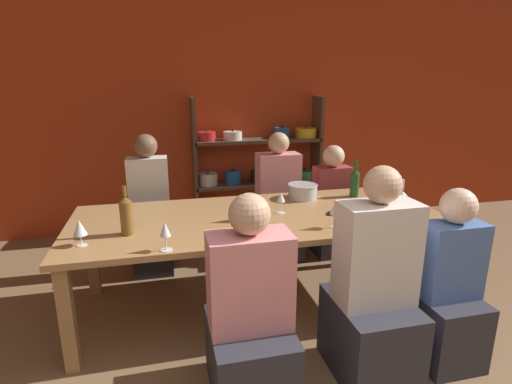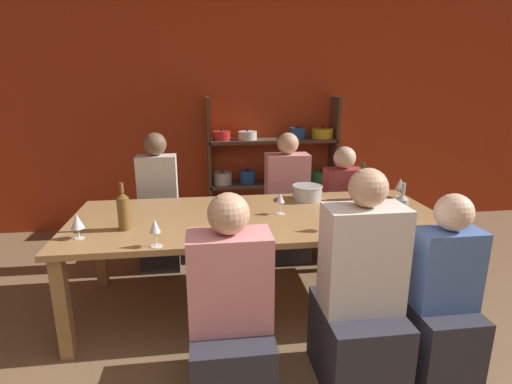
{
  "view_description": "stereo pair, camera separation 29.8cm",
  "coord_description": "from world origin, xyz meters",
  "px_view_note": "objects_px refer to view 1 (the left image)",
  "views": [
    {
      "loc": [
        -0.63,
        -0.77,
        1.66
      ],
      "look_at": [
        0.04,
        2.03,
        0.87
      ],
      "focal_mm": 28.0,
      "sensor_mm": 36.0,
      "label": 1
    },
    {
      "loc": [
        -0.34,
        -0.82,
        1.66
      ],
      "look_at": [
        0.04,
        2.03,
        0.87
      ],
      "focal_mm": 28.0,
      "sensor_mm": 36.0,
      "label": 2
    }
  ],
  "objects_px": {
    "wine_glass_white_a": "(165,231)",
    "wine_glass_red_a": "(80,228)",
    "cell_phone": "(337,214)",
    "person_far_b": "(151,220)",
    "shelf_unit": "(260,175)",
    "wine_bottle_dark": "(126,215)",
    "wine_bottle_amber": "(400,205)",
    "wine_glass_empty_b": "(281,198)",
    "person_near_c": "(250,325)",
    "wine_bottle_green": "(355,182)",
    "person_far_c": "(278,212)",
    "wine_glass_white_b": "(335,208)",
    "person_far_a": "(331,213)",
    "wine_glass_empty_a": "(243,204)",
    "dining_table": "(259,224)",
    "person_near_a": "(446,298)",
    "person_near_b": "(372,303)",
    "mixing_bowl": "(303,191)",
    "wine_glass_red_b": "(390,181)",
    "wine_glass_white_c": "(249,213)"
  },
  "relations": [
    {
      "from": "person_near_a",
      "to": "person_near_c",
      "type": "relative_size",
      "value": 0.96
    },
    {
      "from": "wine_glass_white_a",
      "to": "person_far_c",
      "type": "relative_size",
      "value": 0.14
    },
    {
      "from": "wine_glass_empty_a",
      "to": "dining_table",
      "type": "bearing_deg",
      "value": 31.68
    },
    {
      "from": "wine_glass_red_a",
      "to": "wine_bottle_amber",
      "type": "bearing_deg",
      "value": -1.74
    },
    {
      "from": "dining_table",
      "to": "wine_glass_white_c",
      "type": "bearing_deg",
      "value": -116.43
    },
    {
      "from": "person_near_a",
      "to": "person_near_c",
      "type": "height_order",
      "value": "person_near_c"
    },
    {
      "from": "wine_glass_empty_b",
      "to": "person_far_c",
      "type": "height_order",
      "value": "person_far_c"
    },
    {
      "from": "person_near_b",
      "to": "person_far_c",
      "type": "xyz_separation_m",
      "value": [
        -0.04,
        1.75,
        -0.01
      ]
    },
    {
      "from": "wine_glass_empty_b",
      "to": "wine_bottle_amber",
      "type": "bearing_deg",
      "value": -26.19
    },
    {
      "from": "wine_bottle_dark",
      "to": "wine_glass_white_b",
      "type": "xyz_separation_m",
      "value": [
        1.34,
        -0.2,
        0.0
      ]
    },
    {
      "from": "mixing_bowl",
      "to": "person_near_b",
      "type": "distance_m",
      "value": 1.28
    },
    {
      "from": "mixing_bowl",
      "to": "person_far_a",
      "type": "relative_size",
      "value": 0.23
    },
    {
      "from": "cell_phone",
      "to": "person_far_b",
      "type": "bearing_deg",
      "value": 145.32
    },
    {
      "from": "wine_glass_red_a",
      "to": "person_far_c",
      "type": "bearing_deg",
      "value": 36.33
    },
    {
      "from": "person_far_c",
      "to": "dining_table",
      "type": "bearing_deg",
      "value": 65.0
    },
    {
      "from": "wine_glass_empty_a",
      "to": "person_near_c",
      "type": "distance_m",
      "value": 0.91
    },
    {
      "from": "wine_glass_white_a",
      "to": "person_far_c",
      "type": "bearing_deg",
      "value": 51.31
    },
    {
      "from": "wine_glass_white_a",
      "to": "wine_glass_red_a",
      "type": "relative_size",
      "value": 1.08
    },
    {
      "from": "wine_bottle_amber",
      "to": "wine_glass_empty_b",
      "type": "relative_size",
      "value": 1.89
    },
    {
      "from": "wine_glass_empty_b",
      "to": "cell_phone",
      "type": "xyz_separation_m",
      "value": [
        0.39,
        -0.14,
        -0.11
      ]
    },
    {
      "from": "shelf_unit",
      "to": "wine_bottle_green",
      "type": "relative_size",
      "value": 4.8
    },
    {
      "from": "shelf_unit",
      "to": "wine_bottle_dark",
      "type": "distance_m",
      "value": 2.32
    },
    {
      "from": "person_near_b",
      "to": "wine_glass_white_c",
      "type": "bearing_deg",
      "value": 133.67
    },
    {
      "from": "person_near_a",
      "to": "wine_glass_red_a",
      "type": "bearing_deg",
      "value": 164.72
    },
    {
      "from": "wine_glass_red_a",
      "to": "wine_glass_red_b",
      "type": "xyz_separation_m",
      "value": [
        2.43,
        0.62,
        0.0
      ]
    },
    {
      "from": "person_near_b",
      "to": "person_far_c",
      "type": "distance_m",
      "value": 1.75
    },
    {
      "from": "wine_glass_white_a",
      "to": "wine_glass_red_a",
      "type": "distance_m",
      "value": 0.53
    },
    {
      "from": "wine_glass_white_b",
      "to": "person_far_a",
      "type": "distance_m",
      "value": 1.35
    },
    {
      "from": "person_near_c",
      "to": "wine_bottle_green",
      "type": "bearing_deg",
      "value": 44.74
    },
    {
      "from": "wine_glass_white_c",
      "to": "mixing_bowl",
      "type": "bearing_deg",
      "value": 46.22
    },
    {
      "from": "wine_bottle_dark",
      "to": "wine_glass_white_c",
      "type": "distance_m",
      "value": 0.78
    },
    {
      "from": "wine_bottle_amber",
      "to": "person_far_a",
      "type": "distance_m",
      "value": 1.23
    },
    {
      "from": "wine_bottle_green",
      "to": "person_near_a",
      "type": "bearing_deg",
      "value": -88.37
    },
    {
      "from": "wine_bottle_amber",
      "to": "wine_glass_white_b",
      "type": "relative_size",
      "value": 1.6
    },
    {
      "from": "wine_glass_empty_a",
      "to": "wine_glass_empty_b",
      "type": "height_order",
      "value": "wine_glass_empty_a"
    },
    {
      "from": "wine_bottle_green",
      "to": "cell_phone",
      "type": "relative_size",
      "value": 1.9
    },
    {
      "from": "wine_glass_white_a",
      "to": "wine_glass_white_c",
      "type": "xyz_separation_m",
      "value": [
        0.54,
        0.21,
        -0.01
      ]
    },
    {
      "from": "wine_glass_white_a",
      "to": "person_far_a",
      "type": "relative_size",
      "value": 0.16
    },
    {
      "from": "wine_glass_red_b",
      "to": "person_far_a",
      "type": "bearing_deg",
      "value": 124.48
    },
    {
      "from": "wine_bottle_amber",
      "to": "person_near_a",
      "type": "height_order",
      "value": "person_near_a"
    },
    {
      "from": "wine_bottle_dark",
      "to": "wine_glass_white_c",
      "type": "relative_size",
      "value": 1.88
    },
    {
      "from": "cell_phone",
      "to": "person_near_b",
      "type": "distance_m",
      "value": 0.82
    },
    {
      "from": "wine_glass_red_a",
      "to": "cell_phone",
      "type": "bearing_deg",
      "value": 5.57
    },
    {
      "from": "wine_glass_white_c",
      "to": "person_far_c",
      "type": "height_order",
      "value": "person_far_c"
    },
    {
      "from": "wine_glass_red_a",
      "to": "person_near_b",
      "type": "relative_size",
      "value": 0.13
    },
    {
      "from": "mixing_bowl",
      "to": "wine_glass_red_b",
      "type": "xyz_separation_m",
      "value": [
        0.8,
        -0.02,
        0.05
      ]
    },
    {
      "from": "person_far_b",
      "to": "shelf_unit",
      "type": "bearing_deg",
      "value": -144.32
    },
    {
      "from": "person_near_a",
      "to": "person_near_b",
      "type": "relative_size",
      "value": 0.87
    },
    {
      "from": "wine_bottle_dark",
      "to": "wine_glass_red_b",
      "type": "distance_m",
      "value": 2.23
    },
    {
      "from": "wine_bottle_amber",
      "to": "wine_glass_white_c",
      "type": "relative_size",
      "value": 1.78
    }
  ]
}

